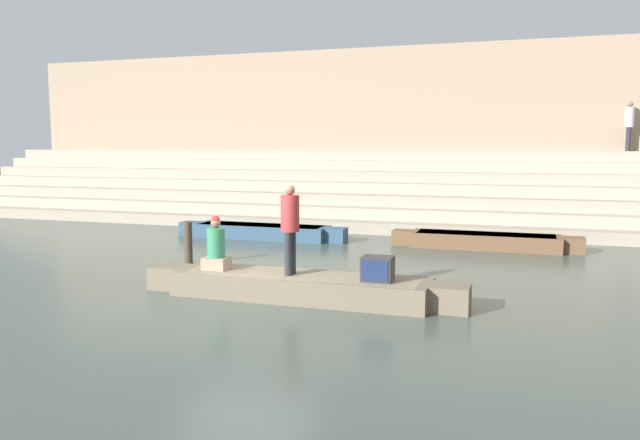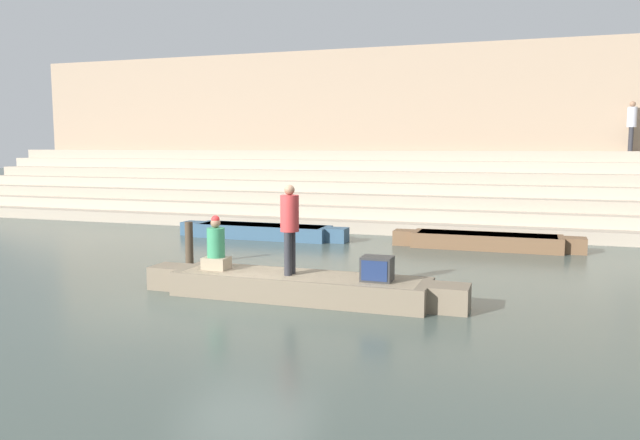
% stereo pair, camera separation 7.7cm
% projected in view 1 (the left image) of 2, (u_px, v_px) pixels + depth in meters
% --- Properties ---
extents(ground_plane, '(120.00, 120.00, 0.00)m').
position_uv_depth(ground_plane, '(246.00, 300.00, 11.66)').
color(ground_plane, '#47544C').
extents(ghat_steps, '(36.00, 5.36, 2.67)m').
position_uv_depth(ghat_steps, '(388.00, 197.00, 23.34)').
color(ghat_steps, tan).
rests_on(ghat_steps, ground).
extents(back_wall, '(34.20, 1.28, 6.77)m').
position_uv_depth(back_wall, '(402.00, 134.00, 25.42)').
color(back_wall, tan).
rests_on(back_wall, ground).
extents(rowboat_main, '(6.27, 1.32, 0.46)m').
position_uv_depth(rowboat_main, '(300.00, 286.00, 11.74)').
color(rowboat_main, '#756651').
rests_on(rowboat_main, ground).
extents(person_standing, '(0.35, 0.35, 1.69)m').
position_uv_depth(person_standing, '(290.00, 223.00, 11.62)').
color(person_standing, '#28282D').
rests_on(person_standing, rowboat_main).
extents(person_rowing, '(0.49, 0.38, 1.06)m').
position_uv_depth(person_rowing, '(216.00, 248.00, 12.17)').
color(person_rowing, gray).
rests_on(person_rowing, rowboat_main).
extents(tv_set, '(0.55, 0.44, 0.44)m').
position_uv_depth(tv_set, '(378.00, 269.00, 11.16)').
color(tv_set, '#2D2D2D').
rests_on(tv_set, rowboat_main).
extents(moored_boat_shore, '(5.50, 1.06, 0.42)m').
position_uv_depth(moored_boat_shore, '(261.00, 231.00, 19.39)').
color(moored_boat_shore, '#33516B').
rests_on(moored_boat_shore, ground).
extents(moored_boat_distant, '(5.20, 1.06, 0.42)m').
position_uv_depth(moored_boat_distant, '(485.00, 241.00, 17.45)').
color(moored_boat_distant, brown).
rests_on(moored_boat_distant, ground).
extents(mooring_post, '(0.19, 0.19, 1.04)m').
position_uv_depth(mooring_post, '(188.00, 243.00, 15.09)').
color(mooring_post, '#473828').
rests_on(mooring_post, ground).
extents(person_on_steps, '(0.32, 0.32, 1.74)m').
position_uv_depth(person_on_steps, '(629.00, 122.00, 21.88)').
color(person_on_steps, '#28282D').
rests_on(person_on_steps, ghat_steps).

